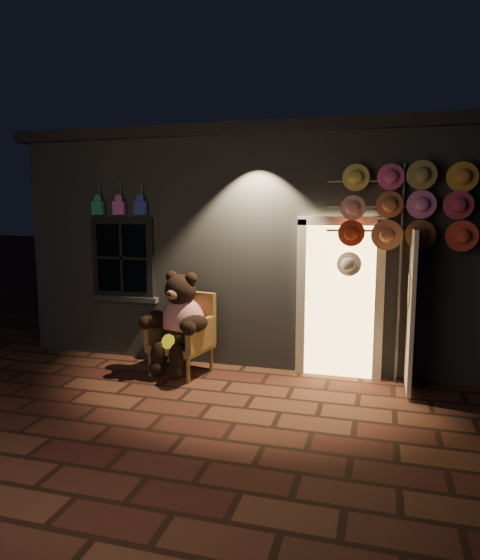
% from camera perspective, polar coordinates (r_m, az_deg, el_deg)
% --- Properties ---
extents(ground, '(60.00, 60.00, 0.00)m').
position_cam_1_polar(ground, '(6.08, -3.34, -14.01)').
color(ground, brown).
rests_on(ground, ground).
extents(shop_building, '(7.30, 5.95, 3.51)m').
position_cam_1_polar(shop_building, '(9.50, 4.50, 4.81)').
color(shop_building, slate).
rests_on(shop_building, ground).
extents(wicker_armchair, '(0.89, 0.84, 1.12)m').
position_cam_1_polar(wicker_armchair, '(7.09, -6.37, -6.03)').
color(wicker_armchair, olive).
rests_on(wicker_armchair, ground).
extents(teddy_bear, '(0.99, 0.86, 1.39)m').
position_cam_1_polar(teddy_bear, '(6.93, -6.99, -4.86)').
color(teddy_bear, '#AE121D').
rests_on(teddy_bear, ground).
extents(hat_rack, '(1.79, 0.22, 2.87)m').
position_cam_1_polar(hat_rack, '(6.59, 17.87, 7.38)').
color(hat_rack, '#59595E').
rests_on(hat_rack, ground).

